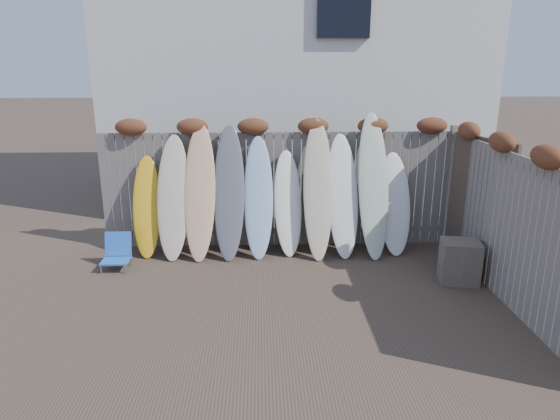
{
  "coord_description": "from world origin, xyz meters",
  "views": [
    {
      "loc": [
        -0.29,
        -5.94,
        3.14
      ],
      "look_at": [
        0.0,
        1.2,
        1.0
      ],
      "focal_mm": 32.0,
      "sensor_mm": 36.0,
      "label": 1
    }
  ],
  "objects_px": {
    "wooden_crate": "(460,262)",
    "surfboard_0": "(147,207)",
    "beach_chair": "(117,252)",
    "lattice_panel": "(479,204)"
  },
  "relations": [
    {
      "from": "lattice_panel",
      "to": "beach_chair",
      "type": "bearing_deg",
      "value": 163.02
    },
    {
      "from": "lattice_panel",
      "to": "wooden_crate",
      "type": "bearing_deg",
      "value": -143.04
    },
    {
      "from": "beach_chair",
      "to": "lattice_panel",
      "type": "xyz_separation_m",
      "value": [
        5.65,
        -0.13,
        0.77
      ]
    },
    {
      "from": "beach_chair",
      "to": "surfboard_0",
      "type": "bearing_deg",
      "value": 56.5
    },
    {
      "from": "wooden_crate",
      "to": "lattice_panel",
      "type": "xyz_separation_m",
      "value": [
        0.46,
        0.61,
        0.71
      ]
    },
    {
      "from": "wooden_crate",
      "to": "surfboard_0",
      "type": "xyz_separation_m",
      "value": [
        -4.8,
        1.31,
        0.51
      ]
    },
    {
      "from": "surfboard_0",
      "to": "beach_chair",
      "type": "bearing_deg",
      "value": -122.95
    },
    {
      "from": "beach_chair",
      "to": "surfboard_0",
      "type": "height_order",
      "value": "surfboard_0"
    },
    {
      "from": "wooden_crate",
      "to": "lattice_panel",
      "type": "distance_m",
      "value": 1.04
    },
    {
      "from": "beach_chair",
      "to": "wooden_crate",
      "type": "height_order",
      "value": "wooden_crate"
    }
  ]
}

